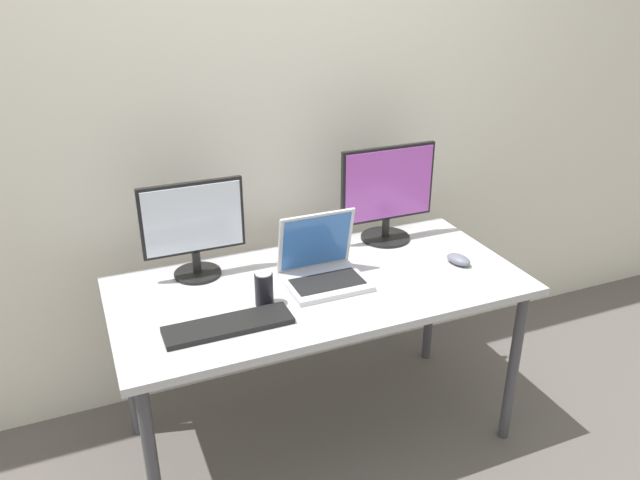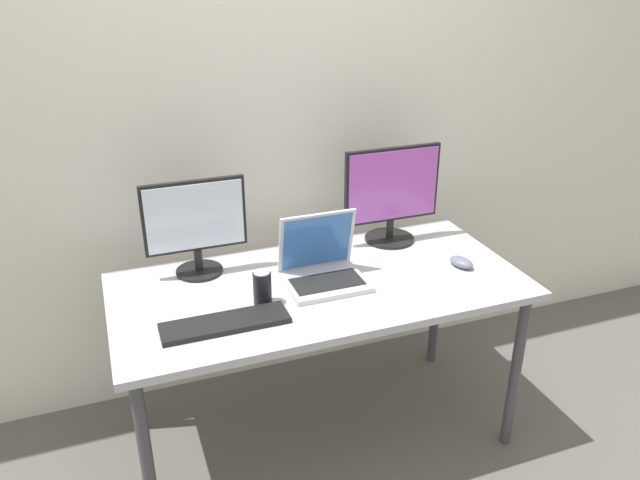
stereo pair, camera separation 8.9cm
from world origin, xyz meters
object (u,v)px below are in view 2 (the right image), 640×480
(monitor_center, at_px, (392,193))
(keyboard_main, at_px, (225,323))
(monitor_left, at_px, (195,224))
(work_desk, at_px, (320,298))
(laptop_silver, at_px, (322,266))
(soda_can_near_keyboard, at_px, (262,288))
(mouse_by_keyboard, at_px, (461,262))

(monitor_center, bearing_deg, keyboard_main, -152.35)
(monitor_left, bearing_deg, work_desk, -30.59)
(monitor_center, bearing_deg, laptop_silver, -148.98)
(laptop_silver, bearing_deg, monitor_left, 151.99)
(keyboard_main, height_order, soda_can_near_keyboard, soda_can_near_keyboard)
(mouse_by_keyboard, xyz_separation_m, soda_can_near_keyboard, (-0.82, -0.00, 0.04))
(work_desk, bearing_deg, monitor_left, 149.41)
(keyboard_main, bearing_deg, monitor_center, 27.85)
(laptop_silver, xyz_separation_m, keyboard_main, (-0.42, -0.19, -0.05))
(work_desk, xyz_separation_m, monitor_center, (0.42, 0.26, 0.28))
(work_desk, height_order, monitor_center, monitor_center)
(work_desk, distance_m, monitor_left, 0.55)
(mouse_by_keyboard, bearing_deg, laptop_silver, 154.57)
(work_desk, bearing_deg, soda_can_near_keyboard, -163.94)
(monitor_left, bearing_deg, laptop_silver, -28.01)
(monitor_center, relative_size, mouse_by_keyboard, 3.94)
(monitor_center, xyz_separation_m, laptop_silver, (-0.41, -0.25, -0.16))
(monitor_center, xyz_separation_m, keyboard_main, (-0.83, -0.43, -0.21))
(keyboard_main, distance_m, mouse_by_keyboard, 0.99)
(work_desk, xyz_separation_m, soda_can_near_keyboard, (-0.24, -0.07, 0.13))
(work_desk, relative_size, monitor_center, 3.64)
(laptop_silver, distance_m, soda_can_near_keyboard, 0.27)
(laptop_silver, height_order, keyboard_main, laptop_silver)
(mouse_by_keyboard, bearing_deg, soda_can_near_keyboard, 163.35)
(laptop_silver, bearing_deg, work_desk, -130.99)
(work_desk, bearing_deg, laptop_silver, 49.01)
(work_desk, height_order, laptop_silver, laptop_silver)
(work_desk, relative_size, monitor_left, 3.98)
(keyboard_main, relative_size, soda_can_near_keyboard, 3.43)
(work_desk, bearing_deg, monitor_center, 31.81)
(monitor_center, bearing_deg, monitor_left, -178.85)
(work_desk, xyz_separation_m, keyboard_main, (-0.40, -0.17, 0.08))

